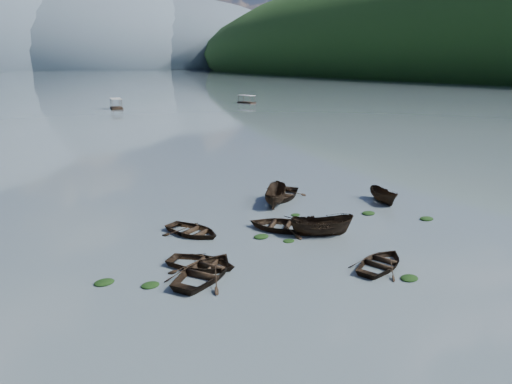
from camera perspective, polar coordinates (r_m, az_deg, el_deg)
ground_plane at (r=27.88m, az=12.67°, el=-9.87°), size 2400.00×2400.00×0.00m
haze_mtn_c at (r=931.60m, az=-21.08°, el=14.22°), size 520.00×520.00×260.00m
haze_mtn_d at (r=978.25m, az=-10.32°, el=15.03°), size 520.00×520.00×220.00m
rowboat_0 at (r=28.14m, az=-6.82°, el=-9.32°), size 5.19×5.30×0.90m
rowboat_1 at (r=27.00m, az=-6.26°, el=-10.44°), size 6.17×5.79×1.04m
rowboat_2 at (r=33.12m, az=8.17°, el=-5.38°), size 4.77×3.61×1.74m
rowboat_3 at (r=34.02m, az=3.37°, el=-4.66°), size 6.17×6.22×1.06m
rowboat_4 at (r=29.05m, az=15.36°, el=-8.97°), size 5.07×4.34×0.89m
rowboat_5 at (r=41.89m, az=15.61°, el=-1.23°), size 2.35×4.03×1.46m
rowboat_6 at (r=33.33m, az=-7.92°, el=-5.23°), size 4.78×5.40×0.93m
rowboat_7 at (r=41.55m, az=3.24°, el=-0.80°), size 6.27×5.95×1.06m
rowboat_8 at (r=39.92m, az=2.40°, el=-1.48°), size 4.24×4.61×1.77m
weed_clump_0 at (r=26.46m, az=-13.07°, el=-11.37°), size 1.03×0.84×0.22m
weed_clump_1 at (r=32.41m, az=0.66°, el=-5.70°), size 1.10×0.88×0.24m
weed_clump_2 at (r=27.97m, az=18.61°, el=-10.27°), size 1.09×0.87×0.24m
weed_clump_3 at (r=37.09m, az=4.96°, el=-2.91°), size 0.80×0.67×0.18m
weed_clump_4 at (r=38.44m, az=20.54°, el=-3.22°), size 1.16×0.92×0.24m
weed_clump_5 at (r=27.44m, az=-18.43°, el=-10.77°), size 1.13×0.91×0.24m
weed_clump_6 at (r=31.81m, az=4.10°, el=-6.17°), size 0.84×0.70×0.17m
weed_clump_7 at (r=38.39m, az=13.87°, el=-2.68°), size 1.15×0.92×0.25m
pontoon_centre at (r=127.90m, az=-17.02°, el=9.92°), size 3.69×6.98×2.55m
pontoon_right at (r=139.66m, az=-1.17°, el=11.06°), size 3.74×6.20×2.22m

